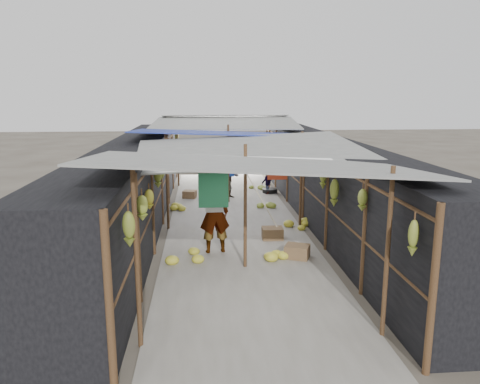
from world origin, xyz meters
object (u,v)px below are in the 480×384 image
object	(u,v)px
crate_near	(297,252)
black_basin	(270,191)
vendor_seated	(266,181)
vendor_elderly	(214,213)
shopper_blue	(228,177)

from	to	relation	value
crate_near	black_basin	bearing A→B (deg)	109.94
black_basin	vendor_seated	bearing A→B (deg)	-128.46
vendor_elderly	shopper_blue	bearing A→B (deg)	-105.40
crate_near	shopper_blue	size ratio (longest dim) A/B	0.34
crate_near	black_basin	size ratio (longest dim) A/B	0.93
vendor_elderly	shopper_blue	size ratio (longest dim) A/B	1.26
shopper_blue	vendor_seated	xyz separation A→B (m)	(1.41, 0.50, -0.26)
crate_near	shopper_blue	xyz separation A→B (m)	(-1.17, 6.26, 0.60)
vendor_elderly	vendor_seated	world-z (taller)	vendor_elderly
vendor_seated	shopper_blue	bearing A→B (deg)	-88.08
crate_near	shopper_blue	world-z (taller)	shopper_blue
vendor_elderly	vendor_seated	bearing A→B (deg)	-117.27
shopper_blue	black_basin	bearing A→B (deg)	19.61
black_basin	vendor_elderly	bearing A→B (deg)	-109.05
vendor_seated	vendor_elderly	bearing A→B (deg)	-35.77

